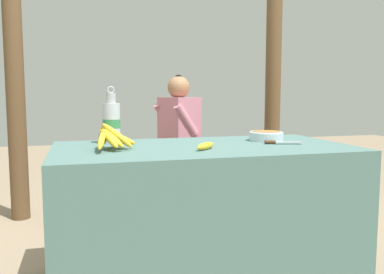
{
  "coord_description": "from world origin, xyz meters",
  "views": [
    {
      "loc": [
        -0.59,
        -1.92,
        0.96
      ],
      "look_at": [
        -0.05,
        0.05,
        0.74
      ],
      "focal_mm": 38.0,
      "sensor_mm": 36.0,
      "label": 1
    }
  ],
  "objects_px": {
    "banana_bunch_ripe": "(111,137)",
    "support_post_far": "(274,47)",
    "water_bottle": "(112,122)",
    "loose_banana_front": "(205,146)",
    "wooden_bench": "(161,171)",
    "seated_vendor": "(173,136)",
    "banana_bunch_green": "(118,156)",
    "support_post_near": "(13,38)",
    "serving_bowl": "(266,135)",
    "knife": "(277,142)"
  },
  "relations": [
    {
      "from": "loose_banana_front",
      "to": "banana_bunch_green",
      "type": "relative_size",
      "value": 0.58
    },
    {
      "from": "banana_bunch_ripe",
      "to": "support_post_near",
      "type": "bearing_deg",
      "value": 113.16
    },
    {
      "from": "serving_bowl",
      "to": "knife",
      "type": "distance_m",
      "value": 0.15
    },
    {
      "from": "water_bottle",
      "to": "loose_banana_front",
      "type": "xyz_separation_m",
      "value": [
        0.4,
        -0.35,
        -0.1
      ]
    },
    {
      "from": "loose_banana_front",
      "to": "banana_bunch_ripe",
      "type": "bearing_deg",
      "value": 164.08
    },
    {
      "from": "loose_banana_front",
      "to": "wooden_bench",
      "type": "height_order",
      "value": "loose_banana_front"
    },
    {
      "from": "knife",
      "to": "support_post_near",
      "type": "height_order",
      "value": "support_post_near"
    },
    {
      "from": "banana_bunch_green",
      "to": "support_post_far",
      "type": "distance_m",
      "value": 1.66
    },
    {
      "from": "seated_vendor",
      "to": "support_post_far",
      "type": "distance_m",
      "value": 1.24
    },
    {
      "from": "water_bottle",
      "to": "wooden_bench",
      "type": "bearing_deg",
      "value": 64.93
    },
    {
      "from": "knife",
      "to": "seated_vendor",
      "type": "height_order",
      "value": "seated_vendor"
    },
    {
      "from": "loose_banana_front",
      "to": "seated_vendor",
      "type": "height_order",
      "value": "seated_vendor"
    },
    {
      "from": "knife",
      "to": "seated_vendor",
      "type": "relative_size",
      "value": 0.17
    },
    {
      "from": "loose_banana_front",
      "to": "water_bottle",
      "type": "bearing_deg",
      "value": 139.05
    },
    {
      "from": "serving_bowl",
      "to": "loose_banana_front",
      "type": "relative_size",
      "value": 1.42
    },
    {
      "from": "banana_bunch_green",
      "to": "seated_vendor",
      "type": "bearing_deg",
      "value": -6.15
    },
    {
      "from": "support_post_near",
      "to": "seated_vendor",
      "type": "bearing_deg",
      "value": -13.16
    },
    {
      "from": "support_post_far",
      "to": "water_bottle",
      "type": "bearing_deg",
      "value": -142.13
    },
    {
      "from": "banana_bunch_ripe",
      "to": "wooden_bench",
      "type": "relative_size",
      "value": 0.22
    },
    {
      "from": "serving_bowl",
      "to": "banana_bunch_green",
      "type": "relative_size",
      "value": 0.83
    },
    {
      "from": "banana_bunch_ripe",
      "to": "support_post_far",
      "type": "bearing_deg",
      "value": 42.5
    },
    {
      "from": "banana_bunch_ripe",
      "to": "serving_bowl",
      "type": "distance_m",
      "value": 0.86
    },
    {
      "from": "serving_bowl",
      "to": "support_post_far",
      "type": "distance_m",
      "value": 1.56
    },
    {
      "from": "serving_bowl",
      "to": "knife",
      "type": "relative_size",
      "value": 0.99
    },
    {
      "from": "wooden_bench",
      "to": "seated_vendor",
      "type": "bearing_deg",
      "value": -26.33
    },
    {
      "from": "knife",
      "to": "support_post_near",
      "type": "relative_size",
      "value": 0.07
    },
    {
      "from": "banana_bunch_green",
      "to": "support_post_near",
      "type": "relative_size",
      "value": 0.08
    },
    {
      "from": "serving_bowl",
      "to": "loose_banana_front",
      "type": "distance_m",
      "value": 0.5
    },
    {
      "from": "support_post_near",
      "to": "support_post_far",
      "type": "relative_size",
      "value": 1.0
    },
    {
      "from": "serving_bowl",
      "to": "water_bottle",
      "type": "relative_size",
      "value": 0.63
    },
    {
      "from": "water_bottle",
      "to": "seated_vendor",
      "type": "height_order",
      "value": "seated_vendor"
    },
    {
      "from": "loose_banana_front",
      "to": "banana_bunch_green",
      "type": "height_order",
      "value": "loose_banana_front"
    },
    {
      "from": "serving_bowl",
      "to": "seated_vendor",
      "type": "bearing_deg",
      "value": 106.68
    },
    {
      "from": "banana_bunch_green",
      "to": "support_post_near",
      "type": "height_order",
      "value": "support_post_near"
    },
    {
      "from": "knife",
      "to": "wooden_bench",
      "type": "relative_size",
      "value": 0.14
    },
    {
      "from": "water_bottle",
      "to": "support_post_far",
      "type": "distance_m",
      "value": 1.98
    },
    {
      "from": "banana_bunch_ripe",
      "to": "seated_vendor",
      "type": "relative_size",
      "value": 0.27
    },
    {
      "from": "support_post_near",
      "to": "support_post_far",
      "type": "xyz_separation_m",
      "value": [
        2.12,
        0.0,
        0.0
      ]
    },
    {
      "from": "serving_bowl",
      "to": "banana_bunch_ripe",
      "type": "bearing_deg",
      "value": -171.25
    },
    {
      "from": "knife",
      "to": "banana_bunch_green",
      "type": "distance_m",
      "value": 1.4
    },
    {
      "from": "water_bottle",
      "to": "banana_bunch_green",
      "type": "bearing_deg",
      "value": 83.35
    },
    {
      "from": "wooden_bench",
      "to": "support_post_near",
      "type": "relative_size",
      "value": 0.48
    },
    {
      "from": "wooden_bench",
      "to": "banana_bunch_ripe",
      "type": "bearing_deg",
      "value": -111.57
    },
    {
      "from": "loose_banana_front",
      "to": "wooden_bench",
      "type": "relative_size",
      "value": 0.1
    },
    {
      "from": "support_post_near",
      "to": "banana_bunch_ripe",
      "type": "bearing_deg",
      "value": -66.84
    },
    {
      "from": "serving_bowl",
      "to": "support_post_near",
      "type": "bearing_deg",
      "value": 138.91
    },
    {
      "from": "wooden_bench",
      "to": "support_post_far",
      "type": "distance_m",
      "value": 1.48
    },
    {
      "from": "loose_banana_front",
      "to": "knife",
      "type": "distance_m",
      "value": 0.43
    },
    {
      "from": "loose_banana_front",
      "to": "support_post_far",
      "type": "relative_size",
      "value": 0.05
    },
    {
      "from": "banana_bunch_ripe",
      "to": "seated_vendor",
      "type": "height_order",
      "value": "seated_vendor"
    }
  ]
}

